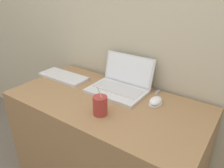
% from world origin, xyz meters
% --- Properties ---
extents(wall_back, '(7.00, 0.04, 2.50)m').
position_xyz_m(wall_back, '(0.00, 0.67, 1.25)').
color(wall_back, '#BCB299').
rests_on(wall_back, ground_plane).
extents(desk, '(1.24, 0.63, 0.77)m').
position_xyz_m(desk, '(0.00, 0.32, 0.39)').
color(desk, '#936D47').
rests_on(desk, ground_plane).
extents(laptop, '(0.37, 0.31, 0.22)m').
position_xyz_m(laptop, '(-0.00, 0.48, 0.82)').
color(laptop, silver).
rests_on(laptop, desk).
extents(drink_cup, '(0.08, 0.08, 0.19)m').
position_xyz_m(drink_cup, '(0.07, 0.17, 0.83)').
color(drink_cup, '#9E332D').
rests_on(drink_cup, desk).
extents(computer_mouse, '(0.07, 0.11, 0.04)m').
position_xyz_m(computer_mouse, '(0.27, 0.45, 0.79)').
color(computer_mouse, white).
rests_on(computer_mouse, desk).
extents(external_keyboard, '(0.39, 0.16, 0.02)m').
position_xyz_m(external_keyboard, '(-0.47, 0.41, 0.78)').
color(external_keyboard, silver).
rests_on(external_keyboard, desk).
extents(usb_stick, '(0.02, 0.06, 0.01)m').
position_xyz_m(usb_stick, '(0.22, 0.59, 0.78)').
color(usb_stick, '#99999E').
rests_on(usb_stick, desk).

